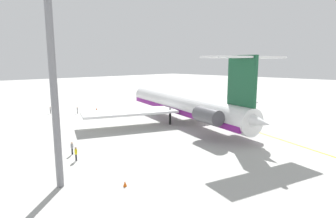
% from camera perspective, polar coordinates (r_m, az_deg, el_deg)
% --- Properties ---
extents(ground, '(338.71, 338.71, 0.00)m').
position_cam_1_polar(ground, '(69.28, 4.78, -0.69)').
color(ground, '#ADADA8').
extents(main_jetliner, '(45.06, 40.44, 13.42)m').
position_cam_1_polar(main_jetliner, '(56.79, 3.46, 0.79)').
color(main_jetliner, white).
rests_on(main_jetliner, ground).
extents(ground_crew_near_nose, '(0.28, 0.44, 1.77)m').
position_cam_1_polar(ground_crew_near_nose, '(39.84, -19.21, -7.31)').
color(ground_crew_near_nose, black).
rests_on(ground_crew_near_nose, ground).
extents(ground_crew_near_tail, '(0.37, 0.30, 1.76)m').
position_cam_1_polar(ground_crew_near_tail, '(72.99, -23.12, -0.02)').
color(ground_crew_near_tail, black).
rests_on(ground_crew_near_tail, ground).
extents(ground_crew_portside, '(0.45, 0.29, 1.81)m').
position_cam_1_polar(ground_crew_portside, '(37.19, -18.49, -8.44)').
color(ground_crew_portside, black).
rests_on(ground_crew_portside, ground).
extents(ground_crew_starboard, '(0.34, 0.30, 1.66)m').
position_cam_1_polar(ground_crew_starboard, '(70.75, -18.21, -0.06)').
color(ground_crew_starboard, black).
rests_on(ground_crew_starboard, ground).
extents(safety_cone_nose, '(0.40, 0.40, 0.55)m').
position_cam_1_polar(safety_cone_nose, '(29.13, -8.87, -15.00)').
color(safety_cone_nose, '#EA590F').
rests_on(safety_cone_nose, ground).
extents(safety_cone_wingtip, '(0.40, 0.40, 0.55)m').
position_cam_1_polar(safety_cone_wingtip, '(74.69, -14.52, -0.00)').
color(safety_cone_wingtip, '#EA590F').
rests_on(safety_cone_wingtip, ground).
extents(taxiway_centreline, '(73.30, 28.63, 0.01)m').
position_cam_1_polar(taxiway_centreline, '(65.39, 8.05, -1.37)').
color(taxiway_centreline, gold).
rests_on(taxiway_centreline, ground).
extents(light_mast, '(4.00, 0.70, 26.60)m').
position_cam_1_polar(light_mast, '(28.42, -23.12, 13.24)').
color(light_mast, slate).
rests_on(light_mast, ground).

